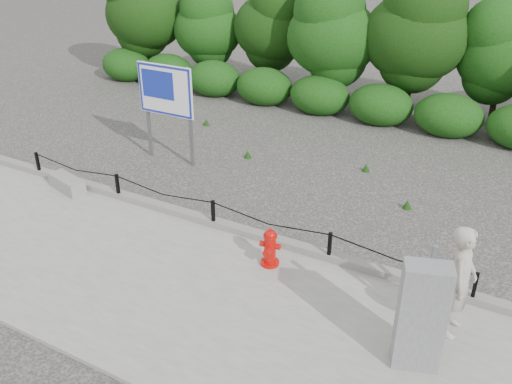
{
  "coord_description": "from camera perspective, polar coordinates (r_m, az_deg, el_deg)",
  "views": [
    {
      "loc": [
        5.3,
        -7.84,
        5.77
      ],
      "look_at": [
        0.87,
        0.2,
        1.0
      ],
      "focal_mm": 38.0,
      "sensor_mm": 36.0,
      "label": 1
    }
  ],
  "objects": [
    {
      "name": "fire_hydrant",
      "position": [
        9.71,
        1.48,
        -5.89
      ],
      "size": [
        0.39,
        0.41,
        0.74
      ],
      "rotation": [
        0.0,
        0.0,
        0.14
      ],
      "color": "#BE0C07",
      "rests_on": "sidewalk"
    },
    {
      "name": "ground",
      "position": [
        11.08,
        -4.46,
        -4.01
      ],
      "size": [
        90.0,
        90.0,
        0.0
      ],
      "primitive_type": "plane",
      "color": "#2D2B28",
      "rests_on": "ground"
    },
    {
      "name": "advertising_sign",
      "position": [
        13.66,
        -9.5,
        10.08
      ],
      "size": [
        1.57,
        0.14,
        2.52
      ],
      "rotation": [
        0.0,
        0.0,
        0.01
      ],
      "color": "slate",
      "rests_on": "ground"
    },
    {
      "name": "concrete_block",
      "position": [
        13.08,
        -19.26,
        0.83
      ],
      "size": [
        1.09,
        0.61,
        0.33
      ],
      "primitive_type": "cube",
      "rotation": [
        0.0,
        0.0,
        -0.25
      ],
      "color": "gray",
      "rests_on": "sidewalk"
    },
    {
      "name": "pedestrian",
      "position": [
        8.52,
        20.47,
        -8.93
      ],
      "size": [
        0.73,
        0.67,
        1.81
      ],
      "rotation": [
        0.0,
        0.0,
        1.58
      ],
      "color": "#ADA494",
      "rests_on": "sidewalk"
    },
    {
      "name": "treeline",
      "position": [
        17.69,
        13.82,
        15.93
      ],
      "size": [
        20.5,
        3.41,
        4.41
      ],
      "color": "black",
      "rests_on": "ground"
    },
    {
      "name": "utility_cabinet",
      "position": [
        7.82,
        16.99,
        -12.41
      ],
      "size": [
        0.71,
        0.55,
        1.83
      ],
      "rotation": [
        0.0,
        0.0,
        0.33
      ],
      "color": "gray",
      "rests_on": "sidewalk"
    },
    {
      "name": "sidewalk",
      "position": [
        9.75,
        -10.93,
        -9.13
      ],
      "size": [
        14.0,
        4.0,
        0.08
      ],
      "primitive_type": "cube",
      "color": "gray",
      "rests_on": "ground"
    },
    {
      "name": "chain_barrier",
      "position": [
        10.85,
        -4.54,
        -1.95
      ],
      "size": [
        10.06,
        0.06,
        0.6
      ],
      "color": "black",
      "rests_on": "sidewalk"
    },
    {
      "name": "curb",
      "position": [
        11.04,
        -4.34,
        -3.22
      ],
      "size": [
        14.0,
        0.22,
        0.14
      ],
      "primitive_type": "cube",
      "color": "slate",
      "rests_on": "sidewalk"
    }
  ]
}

